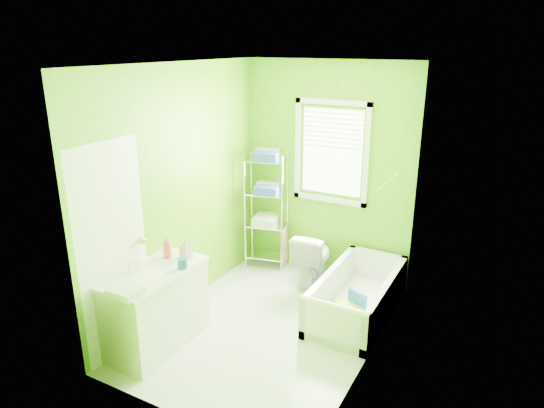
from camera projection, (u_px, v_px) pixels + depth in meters
The scene contains 9 objects.
ground at pixel (270, 326), 4.99m from camera, with size 2.90×2.90×0.00m, color silver.
room_envelope at pixel (269, 181), 4.50m from camera, with size 2.14×2.94×2.62m.
window at pixel (332, 147), 5.64m from camera, with size 0.92×0.05×1.22m.
door at pixel (114, 252), 4.31m from camera, with size 0.09×0.80×2.00m.
right_wall_decor at pixel (376, 224), 4.09m from camera, with size 0.04×1.48×1.17m.
bathtub at pixel (356, 301), 5.16m from camera, with size 0.69×1.48×0.48m.
toilet at pixel (313, 258), 5.77m from camera, with size 0.38×0.66×0.67m, color white.
vanity at pixel (156, 306), 4.57m from camera, with size 0.53×1.08×1.00m.
wire_shelf_unit at pixel (268, 198), 6.07m from camera, with size 0.56×0.45×1.52m.
Camera 1 is at (2.08, -3.80, 2.78)m, focal length 32.00 mm.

